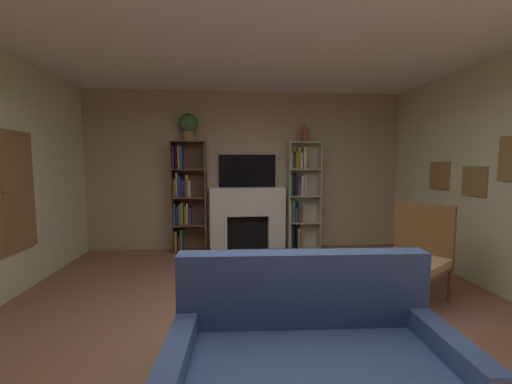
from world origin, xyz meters
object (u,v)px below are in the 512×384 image
at_px(potted_plant, 188,125).
at_px(armchair, 415,252).
at_px(vase_with_flowers, 305,133).
at_px(fireplace, 248,217).
at_px(tv, 247,171).
at_px(bookshelf_left, 186,197).
at_px(bookshelf_right, 300,196).
at_px(coffee_table, 288,306).
at_px(couch, 311,367).

bearing_deg(potted_plant, armchair, -37.38).
bearing_deg(armchair, vase_with_flowers, 109.85).
relative_size(fireplace, tv, 1.42).
height_order(bookshelf_left, bookshelf_right, same).
height_order(vase_with_flowers, coffee_table, vase_with_flowers).
xyz_separation_m(fireplace, bookshelf_left, (-1.08, -0.01, 0.36)).
height_order(potted_plant, armchair, potted_plant).
xyz_separation_m(bookshelf_left, bookshelf_right, (2.02, 0.03, 0.00)).
bearing_deg(fireplace, potted_plant, -178.27).
relative_size(potted_plant, armchair, 0.43).
height_order(armchair, coffee_table, armchair).
bearing_deg(potted_plant, bookshelf_left, 160.39).
distance_m(vase_with_flowers, couch, 4.13).
distance_m(potted_plant, couch, 4.26).
height_order(fireplace, bookshelf_left, bookshelf_left).
relative_size(potted_plant, vase_with_flowers, 1.10).
height_order(bookshelf_left, coffee_table, bookshelf_left).
bearing_deg(fireplace, bookshelf_left, -179.69).
bearing_deg(bookshelf_left, vase_with_flowers, -0.67).
bearing_deg(bookshelf_right, armchair, -69.08).
height_order(fireplace, tv, tv).
height_order(couch, armchair, armchair).
height_order(tv, potted_plant, potted_plant).
bearing_deg(armchair, couch, -136.76).
bearing_deg(couch, bookshelf_right, 78.15).
relative_size(fireplace, couch, 0.81).
bearing_deg(coffee_table, couch, -89.82).
relative_size(tv, bookshelf_left, 0.53).
bearing_deg(couch, armchair, 43.24).
xyz_separation_m(vase_with_flowers, couch, (-0.84, -3.64, -1.77)).
relative_size(potted_plant, couch, 0.26).
bearing_deg(couch, potted_plant, 107.93).
bearing_deg(potted_plant, couch, -72.07).
distance_m(tv, bookshelf_left, 1.17).
xyz_separation_m(fireplace, coffee_table, (0.17, -2.92, -0.27)).
height_order(bookshelf_right, coffee_table, bookshelf_right).
bearing_deg(bookshelf_left, potted_plant, -19.61).
bearing_deg(vase_with_flowers, bookshelf_right, 141.75).
bearing_deg(tv, bookshelf_right, -4.17).
relative_size(fireplace, bookshelf_left, 0.74).
xyz_separation_m(tv, bookshelf_left, (-1.08, -0.10, -0.45)).
xyz_separation_m(bookshelf_right, armchair, (0.83, -2.18, -0.43)).
distance_m(bookshelf_right, potted_plant, 2.30).
bearing_deg(tv, potted_plant, -173.21).
relative_size(fireplace, bookshelf_right, 0.74).
xyz_separation_m(fireplace, vase_with_flowers, (1.01, -0.03, 1.47)).
relative_size(potted_plant, coffee_table, 0.49).
relative_size(fireplace, potted_plant, 3.09).
relative_size(tv, vase_with_flowers, 2.41).
distance_m(tv, potted_plant, 1.28).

